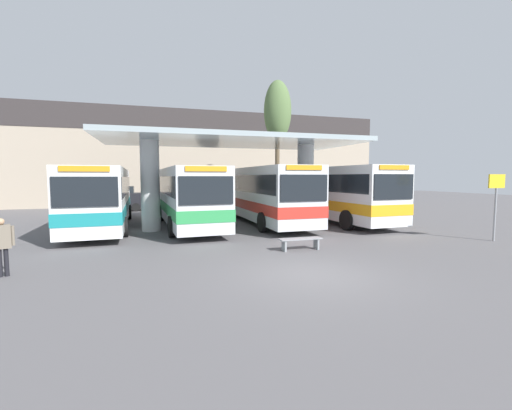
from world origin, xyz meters
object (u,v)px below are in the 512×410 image
at_px(transit_bus_far_right_bay, 335,192).
at_px(pedestrian_waiting, 2,241).
at_px(parked_car_street, 119,199).
at_px(transit_bus_right_bay, 264,192).
at_px(waiting_bench_near_pillar, 300,241).
at_px(poplar_tree_behind_left, 278,113).
at_px(transit_bus_left_bay, 102,195).
at_px(transit_bus_center_bay, 187,194).
at_px(info_sign_platform, 496,194).

xyz_separation_m(transit_bus_far_right_bay, pedestrian_waiting, (-15.08, -7.91, -0.89)).
relative_size(pedestrian_waiting, parked_car_street, 0.38).
distance_m(transit_bus_right_bay, transit_bus_far_right_bay, 4.49).
xyz_separation_m(pedestrian_waiting, parked_car_street, (1.45, 19.29, -0.00)).
height_order(waiting_bench_near_pillar, poplar_tree_behind_left, poplar_tree_behind_left).
distance_m(transit_bus_left_bay, parked_car_street, 9.68).
distance_m(transit_bus_left_bay, transit_bus_center_bay, 4.72).
relative_size(pedestrian_waiting, poplar_tree_behind_left, 0.15).
distance_m(transit_bus_left_bay, waiting_bench_near_pillar, 12.11).
xyz_separation_m(waiting_bench_near_pillar, pedestrian_waiting, (-9.53, -0.80, 0.67)).
relative_size(transit_bus_center_bay, waiting_bench_near_pillar, 6.59).
distance_m(transit_bus_center_bay, poplar_tree_behind_left, 12.77).
bearing_deg(transit_bus_far_right_bay, pedestrian_waiting, 25.37).
bearing_deg(transit_bus_left_bay, poplar_tree_behind_left, -155.58).
xyz_separation_m(transit_bus_center_bay, waiting_bench_near_pillar, (3.54, -7.77, -1.50)).
relative_size(transit_bus_left_bay, pedestrian_waiting, 7.44).
bearing_deg(transit_bus_far_right_bay, waiting_bench_near_pillar, 49.74).
bearing_deg(transit_bus_center_bay, transit_bus_left_bay, -16.02).
height_order(transit_bus_far_right_bay, waiting_bench_near_pillar, transit_bus_far_right_bay).
bearing_deg(poplar_tree_behind_left, waiting_bench_near_pillar, -107.24).
bearing_deg(transit_bus_right_bay, info_sign_platform, 131.01).
bearing_deg(parked_car_street, waiting_bench_near_pillar, -66.90).
bearing_deg(poplar_tree_behind_left, transit_bus_left_bay, -153.70).
relative_size(transit_bus_left_bay, transit_bus_center_bay, 1.11).
bearing_deg(poplar_tree_behind_left, info_sign_platform, -75.18).
height_order(transit_bus_right_bay, parked_car_street, transit_bus_right_bay).
xyz_separation_m(poplar_tree_behind_left, parked_car_street, (-12.80, 3.29, -7.12)).
height_order(info_sign_platform, pedestrian_waiting, info_sign_platform).
relative_size(transit_bus_right_bay, info_sign_platform, 3.92).
bearing_deg(waiting_bench_near_pillar, transit_bus_left_bay, 132.59).
bearing_deg(waiting_bench_near_pillar, parked_car_street, 113.61).
height_order(transit_bus_center_bay, poplar_tree_behind_left, poplar_tree_behind_left).
bearing_deg(parked_car_street, transit_bus_center_bay, -67.54).
xyz_separation_m(transit_bus_center_bay, parked_car_street, (-4.55, 10.72, -0.82)).
bearing_deg(waiting_bench_near_pillar, pedestrian_waiting, -175.22).
height_order(waiting_bench_near_pillar, pedestrian_waiting, pedestrian_waiting).
bearing_deg(info_sign_platform, pedestrian_waiting, -179.92).
relative_size(transit_bus_right_bay, transit_bus_far_right_bay, 1.09).
distance_m(transit_bus_center_bay, waiting_bench_near_pillar, 8.67).
xyz_separation_m(transit_bus_left_bay, transit_bus_far_right_bay, (13.68, -1.73, 0.09)).
distance_m(pedestrian_waiting, poplar_tree_behind_left, 22.57).
height_order(waiting_bench_near_pillar, parked_car_street, parked_car_street).
bearing_deg(info_sign_platform, waiting_bench_near_pillar, 175.06).
bearing_deg(pedestrian_waiting, transit_bus_far_right_bay, 7.47).
xyz_separation_m(transit_bus_center_bay, transit_bus_far_right_bay, (9.09, -0.66, 0.07)).
bearing_deg(pedestrian_waiting, waiting_bench_near_pillar, -15.43).
bearing_deg(transit_bus_left_bay, info_sign_platform, 148.72).
bearing_deg(transit_bus_right_bay, transit_bus_left_bay, -5.47).
height_order(pedestrian_waiting, parked_car_street, parked_car_street).
distance_m(transit_bus_right_bay, info_sign_platform, 11.76).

